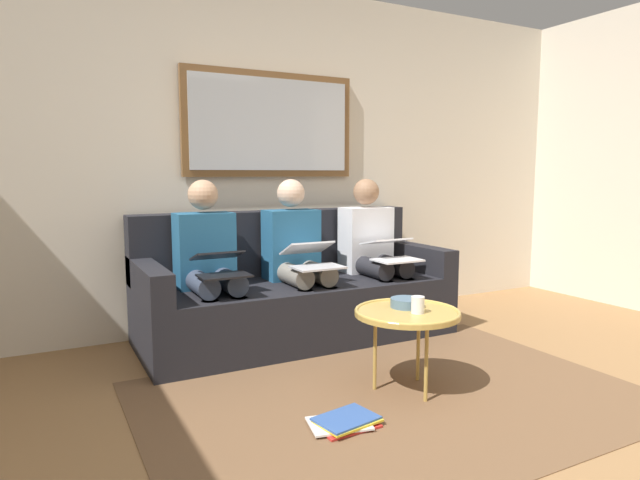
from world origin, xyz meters
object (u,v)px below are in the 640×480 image
object	(u,v)px
framed_mirror	(271,125)
person_left	(373,249)
person_middle	(297,254)
person_right	(209,261)
magazine_stack	(345,422)
laptop_silver	(312,256)
laptop_black	(220,264)
cup	(418,305)
coffee_table	(407,314)
bowl	(406,303)
couch	(293,294)
laptop_white	(391,249)

from	to	relation	value
framed_mirror	person_left	xyz separation A→B (m)	(-0.64, 0.46, -0.94)
person_middle	person_right	world-z (taller)	same
person_left	magazine_stack	size ratio (longest dim) A/B	3.27
laptop_silver	framed_mirror	bearing A→B (deg)	-90.00
person_middle	laptop_black	world-z (taller)	person_middle
framed_mirror	person_right	xyz separation A→B (m)	(0.64, 0.46, -0.94)
person_left	laptop_black	world-z (taller)	person_left
cup	laptop_silver	world-z (taller)	laptop_silver
person_right	person_left	bearing A→B (deg)	180.00
laptop_silver	cup	bearing A→B (deg)	97.72
cup	magazine_stack	bearing A→B (deg)	16.42
laptop_silver	magazine_stack	xyz separation A→B (m)	(0.41, 1.14, -0.60)
laptop_black	person_left	bearing A→B (deg)	-169.19
cup	coffee_table	bearing A→B (deg)	-68.36
framed_mirror	laptop_silver	world-z (taller)	framed_mirror
bowl	person_middle	size ratio (longest dim) A/B	0.15
person_left	magazine_stack	world-z (taller)	person_left
coffee_table	cup	world-z (taller)	cup
laptop_black	bowl	bearing A→B (deg)	133.79
person_right	magazine_stack	distance (m)	1.50
couch	person_middle	world-z (taller)	person_middle
person_left	person_right	distance (m)	1.28
framed_mirror	magazine_stack	world-z (taller)	framed_mirror
cup	person_right	bearing A→B (deg)	-57.41
coffee_table	cup	xyz separation A→B (m)	(-0.02, 0.06, 0.06)
laptop_black	magazine_stack	xyz separation A→B (m)	(-0.23, 1.12, -0.60)
couch	laptop_white	xyz separation A→B (m)	(-0.64, 0.31, 0.32)
bowl	magazine_stack	bearing A→B (deg)	27.32
coffee_table	laptop_white	bearing A→B (deg)	-120.32
laptop_black	couch	bearing A→B (deg)	-153.92
coffee_table	person_middle	world-z (taller)	person_middle
laptop_white	magazine_stack	xyz separation A→B (m)	(1.05, 1.13, -0.61)
laptop_white	cup	bearing A→B (deg)	62.33
coffee_table	person_middle	bearing A→B (deg)	-84.58
couch	magazine_stack	world-z (taller)	couch
couch	laptop_white	size ratio (longest dim) A/B	5.89
bowl	couch	bearing A→B (deg)	-82.17
cup	person_left	distance (m)	1.32
person_left	laptop_silver	distance (m)	0.68
couch	laptop_silver	world-z (taller)	couch
person_left	person_middle	bearing A→B (deg)	0.00
couch	person_middle	size ratio (longest dim) A/B	1.93
laptop_white	person_middle	xyz separation A→B (m)	(0.64, -0.24, -0.02)
person_right	cup	bearing A→B (deg)	122.59
person_right	person_middle	bearing A→B (deg)	180.00
person_left	person_middle	xyz separation A→B (m)	(0.64, 0.00, 0.00)
laptop_black	person_middle	bearing A→B (deg)	-159.09
bowl	laptop_silver	xyz separation A→B (m)	(0.16, -0.85, 0.16)
magazine_stack	couch	bearing A→B (deg)	-105.77
person_left	couch	bearing A→B (deg)	-6.13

